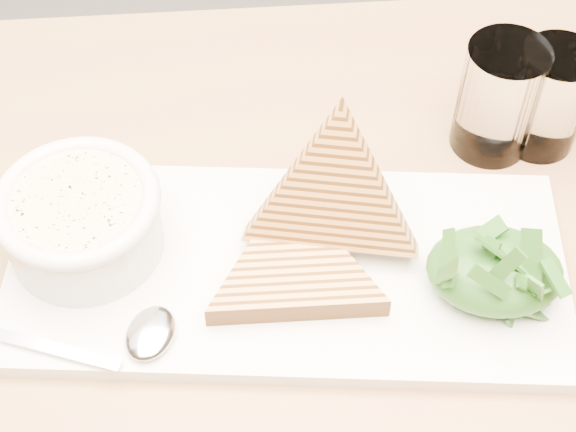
{
  "coord_description": "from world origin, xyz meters",
  "views": [
    {
      "loc": [
        -0.05,
        -0.48,
        1.33
      ],
      "look_at": [
        -0.08,
        -0.07,
        0.8
      ],
      "focal_mm": 55.0,
      "sensor_mm": 36.0,
      "label": 1
    }
  ],
  "objects_px": {
    "table_top": "(472,392)",
    "soup_bowl": "(83,226)",
    "glass_near": "(499,99)",
    "platter": "(287,269)",
    "glass_far": "(549,99)"
  },
  "relations": [
    {
      "from": "platter",
      "to": "glass_near",
      "type": "relative_size",
      "value": 4.13
    },
    {
      "from": "glass_near",
      "to": "glass_far",
      "type": "relative_size",
      "value": 1.07
    },
    {
      "from": "glass_near",
      "to": "table_top",
      "type": "bearing_deg",
      "value": -96.72
    },
    {
      "from": "soup_bowl",
      "to": "table_top",
      "type": "bearing_deg",
      "value": -17.51
    },
    {
      "from": "platter",
      "to": "glass_near",
      "type": "distance_m",
      "value": 0.24
    },
    {
      "from": "platter",
      "to": "glass_far",
      "type": "bearing_deg",
      "value": 36.5
    },
    {
      "from": "table_top",
      "to": "soup_bowl",
      "type": "xyz_separation_m",
      "value": [
        -0.3,
        0.1,
        0.06
      ]
    },
    {
      "from": "soup_bowl",
      "to": "glass_far",
      "type": "xyz_separation_m",
      "value": [
        0.38,
        0.15,
        0.01
      ]
    },
    {
      "from": "table_top",
      "to": "platter",
      "type": "relative_size",
      "value": 2.99
    },
    {
      "from": "glass_near",
      "to": "platter",
      "type": "bearing_deg",
      "value": -138.19
    },
    {
      "from": "table_top",
      "to": "glass_near",
      "type": "xyz_separation_m",
      "value": [
        0.03,
        0.24,
        0.07
      ]
    },
    {
      "from": "platter",
      "to": "glass_near",
      "type": "bearing_deg",
      "value": 41.81
    },
    {
      "from": "table_top",
      "to": "glass_far",
      "type": "height_order",
      "value": "glass_far"
    },
    {
      "from": "table_top",
      "to": "soup_bowl",
      "type": "bearing_deg",
      "value": 162.49
    },
    {
      "from": "platter",
      "to": "soup_bowl",
      "type": "distance_m",
      "value": 0.16
    }
  ]
}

